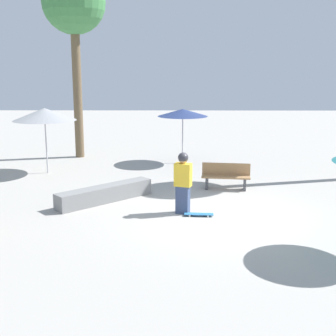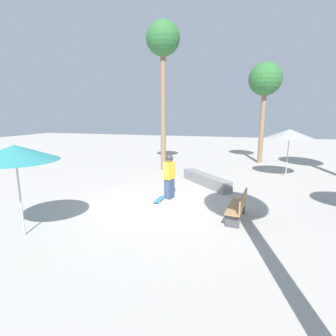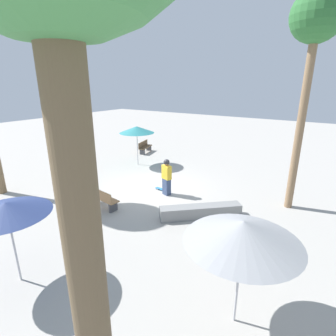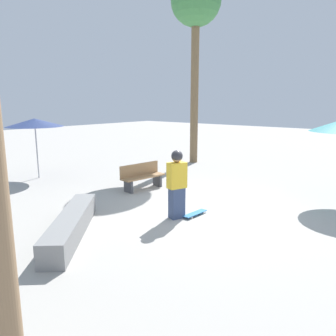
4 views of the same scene
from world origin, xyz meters
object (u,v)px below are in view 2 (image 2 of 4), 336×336
at_px(skateboard, 159,199).
at_px(shade_umbrella_teal, 15,153).
at_px(skater_main, 169,175).
at_px(shade_umbrella_grey, 290,134).
at_px(concrete_ledge, 206,180).
at_px(palm_tree_far_back, 265,81).
at_px(bench_far, 238,207).
at_px(palm_tree_left, 163,45).

xyz_separation_m(skateboard, shade_umbrella_teal, (-3.73, 2.66, 2.20)).
distance_m(skater_main, shade_umbrella_grey, 7.19).
distance_m(concrete_ledge, palm_tree_far_back, 8.71).
distance_m(skateboard, bench_far, 3.10).
bearing_deg(bench_far, palm_tree_left, 41.13).
distance_m(concrete_ledge, bench_far, 4.11).
bearing_deg(shade_umbrella_teal, bench_far, -64.29).
bearing_deg(palm_tree_left, shade_umbrella_teal, 172.81).
bearing_deg(shade_umbrella_grey, concrete_ledge, 125.76).
relative_size(skateboard, shade_umbrella_teal, 0.33).
xyz_separation_m(skater_main, shade_umbrella_teal, (-4.16, 2.93, 1.33)).
bearing_deg(shade_umbrella_teal, palm_tree_left, -7.19).
bearing_deg(palm_tree_far_back, skater_main, 156.85).
height_order(bench_far, shade_umbrella_teal, shade_umbrella_teal).
xyz_separation_m(concrete_ledge, palm_tree_left, (2.70, 2.87, 6.62)).
bearing_deg(concrete_ledge, bench_far, -158.34).
bearing_deg(palm_tree_left, concrete_ledge, -133.23).
xyz_separation_m(shade_umbrella_teal, palm_tree_left, (9.19, -1.16, 4.61)).
xyz_separation_m(concrete_ledge, bench_far, (-3.82, -1.52, 0.18)).
distance_m(skater_main, concrete_ledge, 2.67).
bearing_deg(palm_tree_far_back, shade_umbrella_teal, 152.74).
bearing_deg(shade_umbrella_grey, skater_main, 135.89).
distance_m(skateboard, concrete_ledge, 3.09).
height_order(palm_tree_left, palm_tree_far_back, palm_tree_left).
bearing_deg(shade_umbrella_teal, skater_main, -35.11).
relative_size(bench_far, palm_tree_left, 0.20).
bearing_deg(skateboard, skater_main, 151.67).
bearing_deg(shade_umbrella_teal, shade_umbrella_grey, -40.34).
bearing_deg(bench_far, shade_umbrella_grey, -12.09).
distance_m(skater_main, palm_tree_left, 7.98).
bearing_deg(skateboard, palm_tree_left, -161.35).
bearing_deg(shade_umbrella_grey, palm_tree_left, 90.38).
distance_m(bench_far, palm_tree_far_back, 11.54).
distance_m(bench_far, shade_umbrella_grey, 7.19).
distance_m(shade_umbrella_grey, palm_tree_far_back, 5.01).
relative_size(shade_umbrella_grey, palm_tree_far_back, 0.39).
bearing_deg(palm_tree_far_back, palm_tree_left, 124.86).
height_order(shade_umbrella_grey, palm_tree_far_back, palm_tree_far_back).
xyz_separation_m(skateboard, shade_umbrella_grey, (5.51, -5.19, 2.19)).
height_order(skater_main, palm_tree_left, palm_tree_left).
relative_size(concrete_ledge, shade_umbrella_grey, 1.09).
bearing_deg(palm_tree_far_back, skateboard, 156.43).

